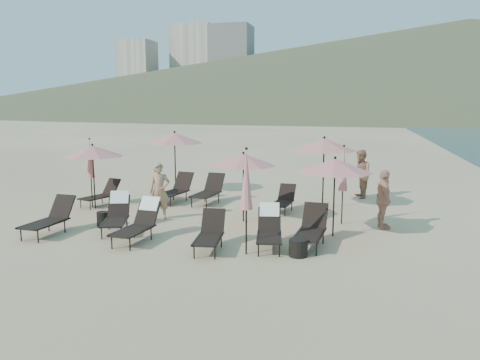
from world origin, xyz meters
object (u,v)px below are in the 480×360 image
(lounger_6, at_px, (101,194))
(umbrella_open_1, at_px, (243,160))
(lounger_5, at_px, (311,228))
(umbrella_open_3, at_px, (175,138))
(lounger_0, at_px, (50,218))
(beachgoer_c, at_px, (384,199))
(lounger_2, at_px, (139,222))
(lounger_3, at_px, (210,233))
(umbrella_open_4, at_px, (324,145))
(lounger_1, at_px, (117,214))
(side_table_0, at_px, (103,219))
(side_table_1, at_px, (298,248))
(lounger_9, at_px, (283,200))
(beachgoer_a, at_px, (160,191))
(lounger_4, at_px, (269,228))
(umbrella_closed_0, at_px, (246,180))
(umbrella_open_0, at_px, (93,151))
(lounger_8, at_px, (209,190))
(lounger_7, at_px, (176,189))
(beachgoer_b, at_px, (360,174))
(umbrella_open_2, at_px, (335,166))
(umbrella_closed_2, at_px, (90,159))

(lounger_6, height_order, umbrella_open_1, umbrella_open_1)
(lounger_5, height_order, umbrella_open_1, umbrella_open_1)
(umbrella_open_1, height_order, umbrella_open_3, umbrella_open_3)
(lounger_0, height_order, beachgoer_c, beachgoer_c)
(lounger_2, distance_m, lounger_3, 2.06)
(lounger_3, distance_m, umbrella_open_3, 8.20)
(lounger_2, bearing_deg, lounger_5, 13.17)
(umbrella_open_4, bearing_deg, beachgoer_c, -51.26)
(lounger_1, relative_size, umbrella_open_1, 0.82)
(umbrella_open_1, bearing_deg, umbrella_open_4, 50.27)
(side_table_0, distance_m, side_table_1, 6.10)
(lounger_9, height_order, beachgoer_a, beachgoer_a)
(lounger_4, xyz_separation_m, beachgoer_c, (2.80, 2.58, 0.38))
(umbrella_closed_0, xyz_separation_m, side_table_0, (-4.73, 1.49, -1.56))
(lounger_4, distance_m, umbrella_open_0, 7.41)
(lounger_1, bearing_deg, lounger_3, -37.61)
(lounger_0, relative_size, lounger_2, 0.99)
(lounger_8, distance_m, umbrella_open_3, 3.17)
(lounger_6, distance_m, umbrella_open_3, 3.85)
(umbrella_closed_0, bearing_deg, side_table_1, 7.32)
(lounger_1, xyz_separation_m, lounger_3, (3.11, -1.01, -0.08))
(lounger_2, height_order, lounger_6, lounger_2)
(lounger_5, height_order, lounger_7, lounger_7)
(umbrella_open_4, bearing_deg, umbrella_open_1, -129.73)
(umbrella_open_1, distance_m, side_table_0, 4.50)
(lounger_2, bearing_deg, beachgoer_b, 57.83)
(lounger_3, bearing_deg, side_table_1, -7.36)
(umbrella_open_4, height_order, beachgoer_a, umbrella_open_4)
(lounger_7, bearing_deg, side_table_1, -36.16)
(umbrella_open_4, bearing_deg, umbrella_closed_0, -102.68)
(umbrella_open_3, bearing_deg, umbrella_open_2, -36.90)
(umbrella_open_4, distance_m, beachgoer_a, 5.78)
(umbrella_closed_0, bearing_deg, beachgoer_b, 72.37)
(lounger_2, height_order, lounger_7, lounger_2)
(umbrella_open_1, bearing_deg, lounger_8, 129.61)
(lounger_6, bearing_deg, lounger_9, 22.71)
(umbrella_open_1, bearing_deg, lounger_9, 60.36)
(lounger_5, distance_m, umbrella_open_2, 1.85)
(umbrella_open_0, relative_size, umbrella_open_1, 1.05)
(lounger_1, height_order, lounger_6, lounger_1)
(side_table_0, height_order, beachgoer_a, beachgoer_a)
(umbrella_open_1, relative_size, side_table_1, 4.80)
(beachgoer_a, bearing_deg, beachgoer_b, 10.63)
(lounger_6, height_order, lounger_7, lounger_7)
(lounger_2, relative_size, beachgoer_c, 1.02)
(lounger_5, xyz_separation_m, umbrella_closed_2, (-7.94, 2.67, 1.23))
(lounger_3, xyz_separation_m, beachgoer_a, (-2.51, 2.59, 0.47))
(lounger_7, distance_m, umbrella_closed_2, 3.19)
(lounger_6, height_order, lounger_8, lounger_8)
(umbrella_open_1, xyz_separation_m, beachgoer_a, (-2.58, -0.41, -1.01))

